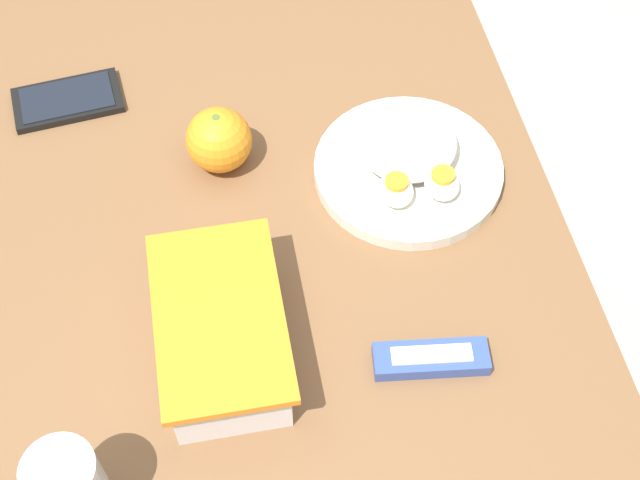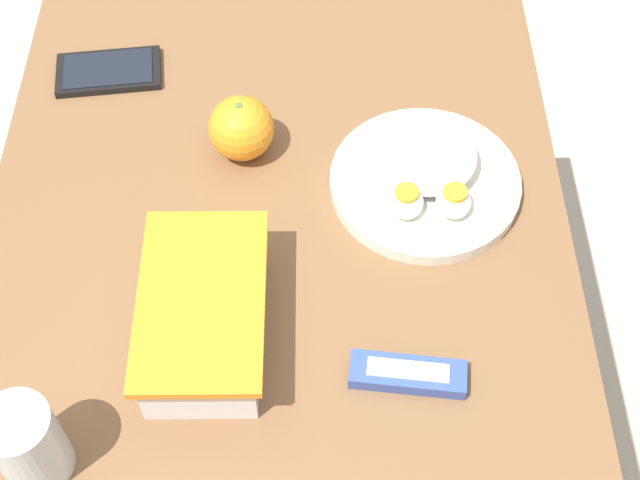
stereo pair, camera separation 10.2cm
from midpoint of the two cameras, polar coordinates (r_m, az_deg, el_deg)
The scene contains 7 objects.
table at distance 1.16m, azimuth -0.06°, elevation -4.96°, with size 1.07×0.70×0.77m.
food_container at distance 0.96m, azimuth -4.40°, elevation -5.15°, with size 0.22×0.13×0.07m.
orange_fruit at distance 1.11m, azimuth -2.45°, elevation 6.99°, with size 0.08×0.08×0.08m.
rice_plate at distance 1.10m, azimuth 9.42°, elevation 4.05°, with size 0.23×0.23×0.06m.
candy_bar at distance 0.96m, azimuth 8.68°, elevation -8.72°, with size 0.05×0.13×0.02m.
cell_phone at distance 1.25m, azimuth -11.11°, elevation 10.41°, with size 0.09×0.15×0.01m.
drinking_glass at distance 0.90m, azimuth -15.14°, elevation -12.72°, with size 0.07×0.07×0.10m.
Camera 2 is at (-0.59, -0.05, 1.63)m, focal length 50.00 mm.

